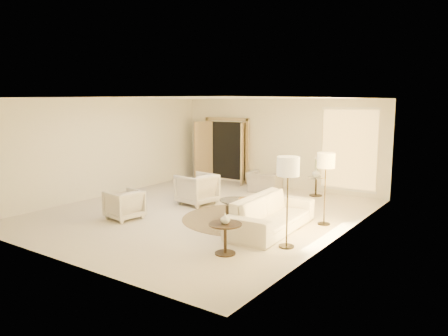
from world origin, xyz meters
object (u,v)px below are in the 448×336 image
Objects in this scene: floor_lamp_near at (326,164)px; floor_lamp_far at (288,171)px; accent_chair at (265,178)px; end_vase at (225,219)px; armchair_right at (124,203)px; coffee_table at (246,209)px; end_table at (225,233)px; armchair_left at (197,187)px; sofa at (272,214)px; side_table at (316,184)px; side_vase at (316,173)px; bowl at (246,200)px.

floor_lamp_far is (0.00, -1.85, 0.09)m from floor_lamp_near.
accent_chair is 5.03× the size of end_vase.
coffee_table is (2.47, 1.40, -0.07)m from armchair_right.
end_table is (2.09, -5.14, -0.02)m from accent_chair.
coffee_table is (1.28, -3.15, -0.11)m from accent_chair.
floor_lamp_near is at bearing 99.59° from armchair_left.
armchair_left is 0.61× the size of coffee_table.
end_vase is at bearing 0.00° from end_table.
end_table is at bearing 177.39° from sofa.
armchair_right reaches higher than side_table.
end_vase is at bearing 87.73° from armchair_right.
armchair_right is 0.44× the size of floor_lamp_far.
end_table is at bearing -83.83° from side_vase.
floor_lamp_near is 1.96m from bowl.
coffee_table is 4.64× the size of bowl.
side_table is (-0.59, 5.50, -0.05)m from end_table.
end_table is 1.08× the size of side_table.
sofa is at bearing 133.49° from floor_lamp_far.
coffee_table is at bearing 112.19° from end_vase.
bowl is (1.28, -3.15, 0.11)m from accent_chair.
accent_chair reaches higher than coffee_table.
coffee_table is 2.65× the size of side_table.
sofa reaches higher than side_table.
armchair_left reaches higher than armchair_right.
armchair_right is 4.70m from floor_lamp_near.
end_table is at bearing -127.41° from floor_lamp_far.
floor_lamp_near is 3.00m from end_vase.
coffee_table is 2.18m from end_vase.
side_table is (0.22, 3.50, 0.03)m from coffee_table.
accent_chair reaches higher than sofa.
end_table is at bearing -83.83° from side_table.
end_table is at bearing 53.86° from armchair_left.
bowl reaches higher than coffee_table.
floor_lamp_near reaches higher than coffee_table.
accent_chair is at bearing -166.59° from side_vase.
armchair_left is at bearing 65.46° from accent_chair.
armchair_right is 2.99× the size of side_vase.
bowl is (-0.80, 0.23, 0.15)m from sofa.
bowl is 3.51m from side_vase.
floor_lamp_near reaches higher than side_table.
armchair_left is 4.08m from floor_lamp_far.
floor_lamp_far reaches higher than armchair_right.
accent_chair is 2.96× the size of bowl.
floor_lamp_near reaches higher than sofa.
sofa is 4.18× the size of end_table.
accent_chair is 5.15m from floor_lamp_far.
coffee_table is 3.51m from side_table.
coffee_table is at bearing -93.59° from side_vase.
end_vase reaches higher than sofa.
floor_lamp_far is 6.86× the size of side_vase.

